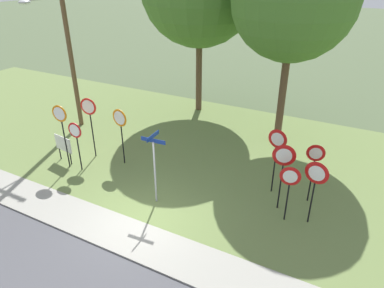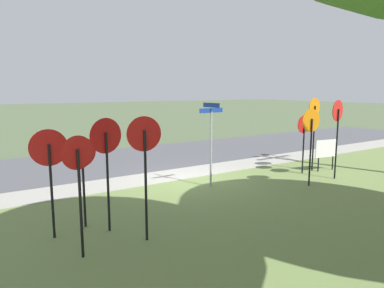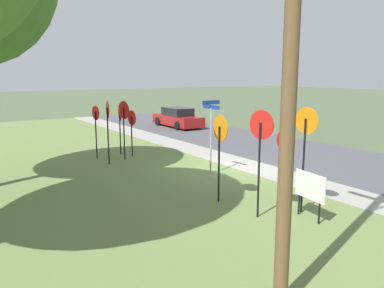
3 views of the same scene
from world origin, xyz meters
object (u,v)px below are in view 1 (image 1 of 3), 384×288
object	(u,v)px
yield_sign_far_left	(277,146)
yield_sign_center	(290,182)
stop_sign_far_center	(61,123)
yield_sign_near_right	(315,160)
utility_pole	(65,34)
yield_sign_near_left	(316,179)
yield_sign_far_right	(283,162)
notice_board	(63,145)
stop_sign_near_left	(90,115)
street_name_post	(154,163)
stop_sign_far_left	(76,137)
stop_sign_near_right	(120,125)

from	to	relation	value
yield_sign_far_left	yield_sign_center	bearing A→B (deg)	-48.34
stop_sign_far_center	yield_sign_near_right	size ratio (longest dim) A/B	1.22
yield_sign_far_left	yield_sign_center	size ratio (longest dim) A/B	1.25
yield_sign_center	utility_pole	distance (m)	12.97
yield_sign_near_left	yield_sign_far_right	distance (m)	1.20
utility_pole	notice_board	world-z (taller)	utility_pole
stop_sign_near_left	yield_sign_near_right	size ratio (longest dim) A/B	1.20
yield_sign_far_right	yield_sign_near_right	bearing A→B (deg)	36.02
stop_sign_far_center	yield_sign_far_left	distance (m)	8.77
stop_sign_far_center	yield_sign_far_left	xyz separation A→B (m)	(8.46, 2.30, -0.10)
yield_sign_near_right	yield_sign_center	distance (m)	1.60
utility_pole	yield_sign_far_left	bearing A→B (deg)	-6.55
yield_sign_far_left	utility_pole	size ratio (longest dim) A/B	0.29
notice_board	utility_pole	bearing A→B (deg)	134.06
yield_sign_far_right	street_name_post	size ratio (longest dim) A/B	0.93
stop_sign_far_left	notice_board	size ratio (longest dim) A/B	1.80
stop_sign_near_right	notice_board	bearing A→B (deg)	-149.68
stop_sign_far_center	yield_sign_near_left	xyz separation A→B (m)	(10.11, 1.07, -0.32)
stop_sign_far_left	yield_sign_near_right	distance (m)	9.47
yield_sign_near_left	notice_board	distance (m)	10.66
yield_sign_near_left	yield_sign_far_right	size ratio (longest dim) A/B	0.92
street_name_post	yield_sign_center	bearing A→B (deg)	10.71
stop_sign_near_right	yield_sign_near_left	world-z (taller)	stop_sign_near_right
yield_sign_near_left	utility_pole	distance (m)	13.59
stop_sign_near_left	yield_sign_far_right	distance (m)	8.59
stop_sign_near_left	yield_sign_far_right	bearing A→B (deg)	-8.74
yield_sign_near_left	utility_pole	bearing A→B (deg)	179.57
stop_sign_near_right	notice_board	size ratio (longest dim) A/B	2.08
stop_sign_near_left	stop_sign_near_right	xyz separation A→B (m)	(1.58, 0.11, -0.20)
yield_sign_near_left	notice_board	size ratio (longest dim) A/B	1.92
yield_sign_near_left	yield_sign_far_right	xyz separation A→B (m)	(-1.15, 0.30, 0.17)
street_name_post	yield_sign_far_right	bearing A→B (deg)	18.68
yield_sign_center	yield_sign_far_right	bearing A→B (deg)	117.33
stop_sign_near_left	notice_board	distance (m)	1.82
yield_sign_near_right	notice_board	xyz separation A→B (m)	(-10.33, -2.05, -0.93)
stop_sign_far_center	yield_sign_center	bearing A→B (deg)	-0.16
stop_sign_near_left	yield_sign_far_left	bearing A→B (deg)	-2.13
yield_sign_near_right	utility_pole	xyz separation A→B (m)	(-12.71, 1.27, 3.19)
stop_sign_near_right	stop_sign_near_left	bearing A→B (deg)	-169.89
stop_sign_near_right	yield_sign_near_right	xyz separation A→B (m)	(7.89, 0.95, -0.14)
yield_sign_far_right	stop_sign_far_left	bearing A→B (deg)	177.64
yield_sign_far_left	street_name_post	world-z (taller)	street_name_post
stop_sign_near_left	yield_sign_center	distance (m)	9.01
stop_sign_far_left	street_name_post	size ratio (longest dim) A/B	0.80
utility_pole	notice_board	xyz separation A→B (m)	(2.39, -3.31, -4.11)
stop_sign_near_left	yield_sign_center	xyz separation A→B (m)	(8.98, -0.45, -0.52)
stop_sign_near_right	notice_board	distance (m)	2.88
yield_sign_near_left	yield_sign_near_right	xyz separation A→B (m)	(-0.26, 1.27, -0.03)
stop_sign_far_center	street_name_post	size ratio (longest dim) A/B	1.04
yield_sign_far_left	yield_sign_center	xyz separation A→B (m)	(0.89, -1.48, -0.43)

